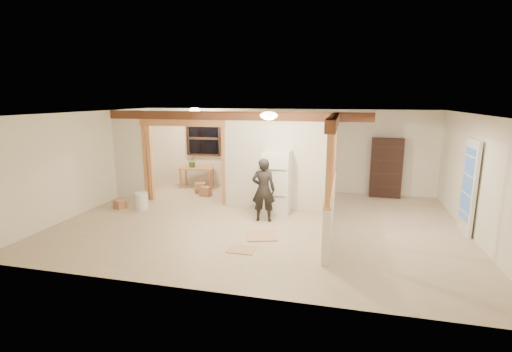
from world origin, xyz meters
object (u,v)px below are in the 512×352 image
(work_table, at_px, (197,177))
(shop_vac, at_px, (145,180))
(refrigerator, at_px, (277,182))
(woman, at_px, (263,190))
(bookshelf, at_px, (386,168))

(work_table, bearing_deg, shop_vac, -164.66)
(refrigerator, relative_size, work_table, 1.51)
(woman, distance_m, bookshelf, 4.17)
(woman, distance_m, shop_vac, 4.75)
(refrigerator, height_order, woman, refrigerator)
(woman, relative_size, shop_vac, 2.31)
(work_table, height_order, shop_vac, work_table)
(work_table, distance_m, bookshelf, 5.78)
(shop_vac, bearing_deg, woman, -25.73)
(woman, relative_size, bookshelf, 0.87)
(bookshelf, bearing_deg, woman, -135.54)
(refrigerator, xyz_separation_m, bookshelf, (2.78, 2.21, 0.07))
(refrigerator, bearing_deg, work_table, 145.78)
(work_table, distance_m, shop_vac, 1.63)
(refrigerator, distance_m, work_table, 3.62)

